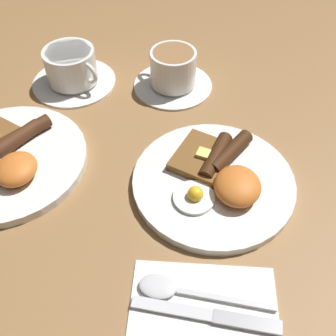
{
  "coord_description": "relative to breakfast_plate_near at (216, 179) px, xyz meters",
  "views": [
    {
      "loc": [
        -0.4,
        0.02,
        0.48
      ],
      "look_at": [
        0.0,
        0.07,
        0.03
      ],
      "focal_mm": 42.0,
      "sensor_mm": 36.0,
      "label": 1
    }
  ],
  "objects": [
    {
      "name": "spoon",
      "position": [
        -0.19,
        0.05,
        -0.01
      ],
      "size": [
        0.04,
        0.18,
        0.01
      ],
      "rotation": [
        0.0,
        0.0,
        1.51
      ],
      "color": "silver",
      "rests_on": "napkin"
    },
    {
      "name": "teacup_near",
      "position": [
        0.24,
        0.1,
        0.02
      ],
      "size": [
        0.16,
        0.16,
        0.08
      ],
      "color": "white",
      "rests_on": "ground_plane"
    },
    {
      "name": "knife",
      "position": [
        -0.21,
        -0.01,
        -0.01
      ],
      "size": [
        0.03,
        0.18,
        0.01
      ],
      "rotation": [
        0.0,
        0.0,
        1.52
      ],
      "color": "silver",
      "rests_on": "napkin"
    },
    {
      "name": "breakfast_plate_far",
      "position": [
        -0.01,
        0.34,
        -0.0
      ],
      "size": [
        0.26,
        0.26,
        0.05
      ],
      "color": "white",
      "rests_on": "ground_plane"
    },
    {
      "name": "napkin",
      "position": [
        -0.2,
        0.0,
        -0.01
      ],
      "size": [
        0.13,
        0.19,
        0.01
      ],
      "primitive_type": "cube",
      "rotation": [
        0.0,
        0.0,
        0.07
      ],
      "color": "white",
      "rests_on": "ground_plane"
    },
    {
      "name": "teacup_far",
      "position": [
        0.23,
        0.3,
        0.02
      ],
      "size": [
        0.17,
        0.17,
        0.07
      ],
      "color": "white",
      "rests_on": "ground_plane"
    },
    {
      "name": "ground_plane",
      "position": [
        -0.0,
        0.0,
        -0.01
      ],
      "size": [
        3.0,
        3.0,
        0.0
      ],
      "primitive_type": "plane",
      "color": "olive"
    },
    {
      "name": "breakfast_plate_near",
      "position": [
        0.0,
        0.0,
        0.0
      ],
      "size": [
        0.25,
        0.25,
        0.05
      ],
      "color": "white",
      "rests_on": "ground_plane"
    }
  ]
}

